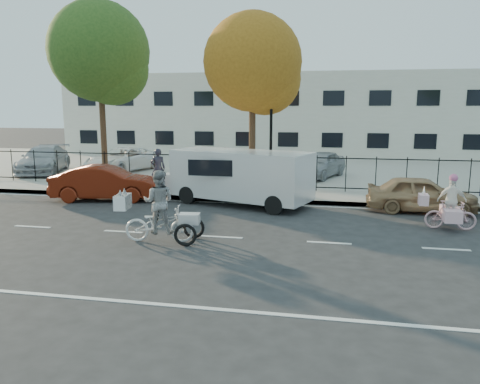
% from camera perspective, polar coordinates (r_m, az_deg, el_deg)
% --- Properties ---
extents(ground, '(120.00, 120.00, 0.00)m').
position_cam_1_polar(ground, '(13.35, -2.24, -5.52)').
color(ground, '#333334').
extents(road_markings, '(60.00, 9.52, 0.01)m').
position_cam_1_polar(road_markings, '(13.35, -2.24, -5.50)').
color(road_markings, silver).
rests_on(road_markings, ground).
extents(curb, '(60.00, 0.10, 0.15)m').
position_cam_1_polar(curb, '(18.15, 1.43, -1.00)').
color(curb, '#A8A399').
rests_on(curb, ground).
extents(sidewalk, '(60.00, 2.20, 0.15)m').
position_cam_1_polar(sidewalk, '(19.17, 1.96, -0.39)').
color(sidewalk, '#A8A399').
rests_on(sidewalk, ground).
extents(parking_lot, '(60.00, 15.60, 0.15)m').
position_cam_1_polar(parking_lot, '(27.88, 4.87, 2.97)').
color(parking_lot, '#A8A399').
rests_on(parking_lot, ground).
extents(iron_fence, '(58.00, 0.06, 1.50)m').
position_cam_1_polar(iron_fence, '(20.11, 2.47, 2.50)').
color(iron_fence, black).
rests_on(iron_fence, sidewalk).
extents(building, '(34.00, 10.00, 6.00)m').
position_cam_1_polar(building, '(37.62, 6.64, 9.33)').
color(building, silver).
rests_on(building, ground).
extents(lamppost, '(0.36, 0.36, 4.33)m').
position_cam_1_polar(lamppost, '(19.46, 3.82, 8.76)').
color(lamppost, black).
rests_on(lamppost, sidewalk).
extents(street_sign, '(0.85, 0.06, 1.80)m').
position_cam_1_polar(street_sign, '(20.01, -2.95, 3.95)').
color(street_sign, black).
rests_on(street_sign, sidewalk).
extents(zebra_trike, '(2.32, 1.02, 1.98)m').
position_cam_1_polar(zebra_trike, '(12.91, -9.80, -2.72)').
color(zebra_trike, white).
rests_on(zebra_trike, ground).
extents(unicorn_bike, '(1.69, 1.18, 1.70)m').
position_cam_1_polar(unicorn_bike, '(15.37, 24.22, -1.91)').
color(unicorn_bike, beige).
rests_on(unicorn_bike, ground).
extents(white_van, '(6.17, 3.54, 2.03)m').
position_cam_1_polar(white_van, '(17.52, -0.25, 2.06)').
color(white_van, silver).
rests_on(white_van, ground).
extents(red_sedan, '(4.36, 2.21, 1.37)m').
position_cam_1_polar(red_sedan, '(19.18, -16.04, 1.07)').
color(red_sedan, '#621A0B').
rests_on(red_sedan, ground).
extents(gold_sedan, '(3.78, 1.65, 1.27)m').
position_cam_1_polar(gold_sedan, '(17.54, 21.23, -0.25)').
color(gold_sedan, tan).
rests_on(gold_sedan, ground).
extents(pedestrian, '(0.74, 0.61, 1.73)m').
position_cam_1_polar(pedestrian, '(20.63, -9.96, 2.87)').
color(pedestrian, black).
rests_on(pedestrian, sidewalk).
extents(lot_car_a, '(3.34, 5.18, 1.40)m').
position_cam_1_polar(lot_car_a, '(27.32, -22.80, 3.68)').
color(lot_car_a, '#A6A7AE').
rests_on(lot_car_a, parking_lot).
extents(lot_car_b, '(3.28, 5.05, 1.29)m').
position_cam_1_polar(lot_car_b, '(26.39, -14.16, 3.86)').
color(lot_car_b, white).
rests_on(lot_car_b, parking_lot).
extents(lot_car_d, '(2.85, 4.17, 1.32)m').
position_cam_1_polar(lot_car_d, '(23.82, 9.74, 3.38)').
color(lot_car_d, '#9EA2A5').
rests_on(lot_car_d, parking_lot).
extents(tree_west, '(4.62, 4.62, 8.48)m').
position_cam_1_polar(tree_west, '(23.38, -16.38, 15.58)').
color(tree_west, '#442D1D').
rests_on(tree_west, ground).
extents(tree_mid, '(4.10, 4.10, 7.52)m').
position_cam_1_polar(tree_mid, '(20.17, 1.97, 14.96)').
color(tree_mid, '#442D1D').
rests_on(tree_mid, ground).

